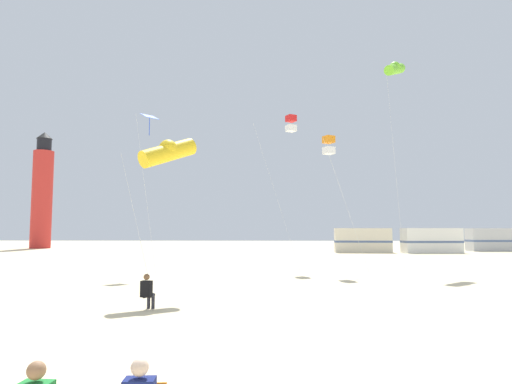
{
  "coord_description": "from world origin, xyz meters",
  "views": [
    {
      "loc": [
        2.42,
        -7.5,
        2.56
      ],
      "look_at": [
        1.89,
        9.94,
        4.08
      ],
      "focal_mm": 30.97,
      "sensor_mm": 36.0,
      "label": 1
    }
  ],
  "objects_px": {
    "kite_box_scarlet": "(291,124)",
    "lighthouse_distant": "(42,193)",
    "kite_box_orange": "(329,145)",
    "kite_diamond_blue": "(149,123)",
    "kite_tube_lime": "(395,69)",
    "kite_tube_gold": "(168,152)",
    "rv_van_white": "(431,241)",
    "kite_flyer_standing": "(147,291)",
    "rv_van_cream": "(362,240)",
    "rv_van_silver": "(495,240)"
  },
  "relations": [
    {
      "from": "lighthouse_distant",
      "to": "rv_van_cream",
      "type": "distance_m",
      "value": 45.17
    },
    {
      "from": "kite_flyer_standing",
      "to": "rv_van_silver",
      "type": "bearing_deg",
      "value": -116.82
    },
    {
      "from": "kite_diamond_blue",
      "to": "rv_van_cream",
      "type": "relative_size",
      "value": 1.49
    },
    {
      "from": "kite_box_scarlet",
      "to": "kite_tube_lime",
      "type": "relative_size",
      "value": 0.73
    },
    {
      "from": "lighthouse_distant",
      "to": "kite_tube_gold",
      "type": "bearing_deg",
      "value": -57.42
    },
    {
      "from": "lighthouse_distant",
      "to": "rv_van_cream",
      "type": "xyz_separation_m",
      "value": [
        43.52,
        -10.22,
        -6.45
      ]
    },
    {
      "from": "kite_flyer_standing",
      "to": "kite_tube_lime",
      "type": "distance_m",
      "value": 24.19
    },
    {
      "from": "kite_diamond_blue",
      "to": "kite_tube_lime",
      "type": "distance_m",
      "value": 17.21
    },
    {
      "from": "kite_box_orange",
      "to": "lighthouse_distant",
      "type": "distance_m",
      "value": 50.37
    },
    {
      "from": "kite_flyer_standing",
      "to": "rv_van_silver",
      "type": "height_order",
      "value": "rv_van_silver"
    },
    {
      "from": "rv_van_cream",
      "to": "rv_van_white",
      "type": "distance_m",
      "value": 7.64
    },
    {
      "from": "kite_tube_lime",
      "to": "rv_van_cream",
      "type": "height_order",
      "value": "kite_tube_lime"
    },
    {
      "from": "kite_box_orange",
      "to": "rv_van_silver",
      "type": "xyz_separation_m",
      "value": [
        24.13,
        28.25,
        -6.49
      ]
    },
    {
      "from": "kite_flyer_standing",
      "to": "rv_van_cream",
      "type": "relative_size",
      "value": 0.18
    },
    {
      "from": "kite_diamond_blue",
      "to": "rv_van_cream",
      "type": "distance_m",
      "value": 32.16
    },
    {
      "from": "kite_box_orange",
      "to": "kite_tube_lime",
      "type": "bearing_deg",
      "value": 28.63
    },
    {
      "from": "rv_van_cream",
      "to": "kite_flyer_standing",
      "type": "bearing_deg",
      "value": -106.82
    },
    {
      "from": "kite_flyer_standing",
      "to": "kite_tube_gold",
      "type": "distance_m",
      "value": 5.93
    },
    {
      "from": "lighthouse_distant",
      "to": "rv_van_white",
      "type": "bearing_deg",
      "value": -12.34
    },
    {
      "from": "kite_box_orange",
      "to": "kite_diamond_blue",
      "type": "relative_size",
      "value": 0.86
    },
    {
      "from": "rv_van_silver",
      "to": "kite_diamond_blue",
      "type": "bearing_deg",
      "value": -142.08
    },
    {
      "from": "kite_box_orange",
      "to": "kite_diamond_blue",
      "type": "height_order",
      "value": "kite_diamond_blue"
    },
    {
      "from": "rv_van_cream",
      "to": "rv_van_white",
      "type": "xyz_separation_m",
      "value": [
        7.58,
        -0.95,
        0.0
      ]
    },
    {
      "from": "kite_box_scarlet",
      "to": "rv_van_silver",
      "type": "height_order",
      "value": "kite_box_scarlet"
    },
    {
      "from": "kite_flyer_standing",
      "to": "lighthouse_distant",
      "type": "height_order",
      "value": "lighthouse_distant"
    },
    {
      "from": "kite_diamond_blue",
      "to": "kite_tube_gold",
      "type": "bearing_deg",
      "value": -69.99
    },
    {
      "from": "lighthouse_distant",
      "to": "rv_van_white",
      "type": "distance_m",
      "value": 52.71
    },
    {
      "from": "kite_flyer_standing",
      "to": "rv_van_white",
      "type": "xyz_separation_m",
      "value": [
        22.35,
        36.67,
        0.78
      ]
    },
    {
      "from": "kite_box_orange",
      "to": "rv_van_cream",
      "type": "bearing_deg",
      "value": 73.9
    },
    {
      "from": "kite_tube_gold",
      "to": "kite_tube_lime",
      "type": "height_order",
      "value": "kite_tube_lime"
    },
    {
      "from": "kite_box_scarlet",
      "to": "lighthouse_distant",
      "type": "xyz_separation_m",
      "value": [
        -34.22,
        31.77,
        -2.17
      ]
    },
    {
      "from": "kite_box_orange",
      "to": "kite_tube_lime",
      "type": "xyz_separation_m",
      "value": [
        5.03,
        2.75,
        5.91
      ]
    },
    {
      "from": "kite_diamond_blue",
      "to": "rv_van_cream",
      "type": "xyz_separation_m",
      "value": [
        18.27,
        25.28,
        -7.84
      ]
    },
    {
      "from": "kite_flyer_standing",
      "to": "rv_van_white",
      "type": "bearing_deg",
      "value": -110.59
    },
    {
      "from": "kite_diamond_blue",
      "to": "kite_box_scarlet",
      "type": "distance_m",
      "value": 9.75
    },
    {
      "from": "rv_van_cream",
      "to": "kite_tube_gold",
      "type": "bearing_deg",
      "value": -108.68
    },
    {
      "from": "kite_flyer_standing",
      "to": "kite_tube_lime",
      "type": "bearing_deg",
      "value": -118.02
    },
    {
      "from": "kite_tube_lime",
      "to": "rv_van_silver",
      "type": "distance_m",
      "value": 34.19
    },
    {
      "from": "kite_tube_lime",
      "to": "kite_box_orange",
      "type": "bearing_deg",
      "value": -151.37
    },
    {
      "from": "kite_flyer_standing",
      "to": "lighthouse_distant",
      "type": "bearing_deg",
      "value": -48.22
    },
    {
      "from": "kite_tube_gold",
      "to": "rv_van_white",
      "type": "bearing_deg",
      "value": 56.25
    },
    {
      "from": "kite_tube_gold",
      "to": "kite_box_scarlet",
      "type": "xyz_separation_m",
      "value": [
        5.59,
        13.04,
        4.3
      ]
    },
    {
      "from": "kite_box_orange",
      "to": "rv_van_silver",
      "type": "bearing_deg",
      "value": 49.51
    },
    {
      "from": "rv_van_white",
      "to": "kite_flyer_standing",
      "type": "bearing_deg",
      "value": -125.05
    },
    {
      "from": "kite_tube_lime",
      "to": "rv_van_white",
      "type": "xyz_separation_m",
      "value": [
        9.63,
        20.85,
        -12.4
      ]
    },
    {
      "from": "kite_diamond_blue",
      "to": "kite_tube_lime",
      "type": "bearing_deg",
      "value": 12.09
    },
    {
      "from": "kite_diamond_blue",
      "to": "rv_van_white",
      "type": "distance_m",
      "value": 36.35
    },
    {
      "from": "kite_box_scarlet",
      "to": "kite_box_orange",
      "type": "bearing_deg",
      "value": -53.65
    },
    {
      "from": "kite_tube_lime",
      "to": "kite_diamond_blue",
      "type": "bearing_deg",
      "value": -167.91
    },
    {
      "from": "kite_flyer_standing",
      "to": "rv_van_cream",
      "type": "bearing_deg",
      "value": -100.66
    }
  ]
}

